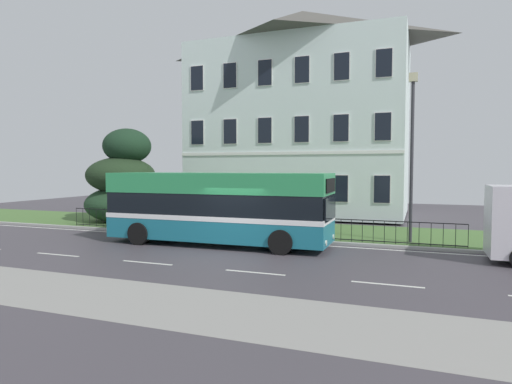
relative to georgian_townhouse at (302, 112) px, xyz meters
name	(u,v)px	position (x,y,z in m)	size (l,w,h in m)	color
ground_plane	(234,252)	(1.12, -14.63, -7.24)	(60.00, 56.00, 0.18)	#433E44
georgian_townhouse	(302,112)	(0.00, 0.00, 0.00)	(14.46, 9.11, 14.12)	silver
iron_verge_railing	(240,224)	(0.00, -11.39, -6.60)	(19.53, 0.04, 0.97)	black
evergreen_tree	(124,185)	(-8.55, -8.76, -4.96)	(4.72, 4.72, 5.61)	#423328
single_decker_bus	(218,207)	(-0.14, -13.46, -5.60)	(9.70, 2.76, 3.08)	#1A6B80
street_lamp_post	(412,147)	(7.59, -10.64, -3.03)	(0.36, 0.24, 7.14)	#333338
litter_bin	(201,219)	(-2.56, -10.42, -6.56)	(0.46, 0.46, 1.09)	#23472D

